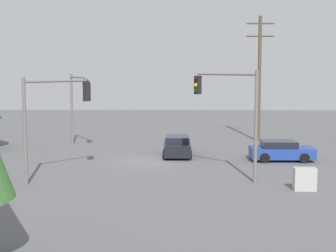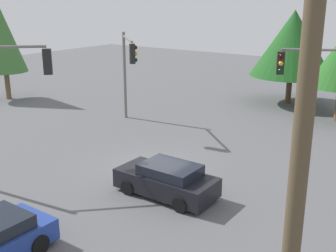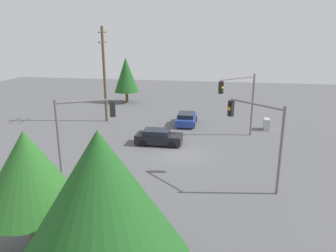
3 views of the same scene
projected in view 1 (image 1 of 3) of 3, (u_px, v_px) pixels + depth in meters
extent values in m
plane|color=#5B5B5E|center=(147.00, 161.00, 33.01)|extent=(80.00, 80.00, 0.00)
cube|color=#233D93|center=(282.00, 153.00, 33.19)|extent=(4.02, 1.87, 0.69)
cube|color=black|center=(279.00, 144.00, 33.14)|extent=(2.21, 1.65, 0.42)
cylinder|color=black|center=(298.00, 153.00, 34.08)|extent=(0.63, 0.22, 0.63)
cylinder|color=black|center=(304.00, 158.00, 32.32)|extent=(0.63, 0.22, 0.63)
cylinder|color=black|center=(260.00, 153.00, 34.12)|extent=(0.63, 0.22, 0.63)
cylinder|color=black|center=(265.00, 158.00, 32.35)|extent=(0.63, 0.22, 0.63)
cube|color=black|center=(177.00, 148.00, 34.95)|extent=(1.77, 4.02, 0.75)
cube|color=black|center=(177.00, 139.00, 35.09)|extent=(1.55, 2.21, 0.42)
cylinder|color=black|center=(190.00, 155.00, 33.73)|extent=(0.22, 0.60, 0.60)
cylinder|color=black|center=(165.00, 154.00, 33.76)|extent=(0.22, 0.60, 0.60)
cylinder|color=black|center=(189.00, 149.00, 36.21)|extent=(0.22, 0.60, 0.60)
cylinder|color=black|center=(165.00, 149.00, 36.23)|extent=(0.22, 0.60, 0.60)
cylinder|color=slate|center=(256.00, 127.00, 26.55)|extent=(0.18, 0.18, 5.87)
cylinder|color=slate|center=(226.00, 74.00, 27.74)|extent=(2.98, 3.04, 0.12)
cube|color=black|center=(198.00, 85.00, 29.30)|extent=(0.44, 0.44, 1.05)
sphere|color=#360503|center=(196.00, 79.00, 29.14)|extent=(0.22, 0.22, 0.22)
sphere|color=orange|center=(196.00, 85.00, 29.18)|extent=(0.22, 0.22, 0.22)
sphere|color=black|center=(196.00, 91.00, 29.22)|extent=(0.22, 0.22, 0.22)
cylinder|color=slate|center=(72.00, 109.00, 39.77)|extent=(0.18, 0.18, 5.50)
cylinder|color=slate|center=(78.00, 77.00, 37.92)|extent=(1.77, 3.20, 0.12)
cube|color=black|center=(86.00, 87.00, 36.41)|extent=(0.41, 0.43, 1.05)
sphere|color=#360503|center=(88.00, 82.00, 36.45)|extent=(0.22, 0.22, 0.22)
sphere|color=orange|center=(88.00, 87.00, 36.49)|extent=(0.22, 0.22, 0.22)
sphere|color=black|center=(88.00, 91.00, 36.53)|extent=(0.22, 0.22, 0.22)
cylinder|color=slate|center=(25.00, 132.00, 26.03)|extent=(0.18, 0.18, 5.51)
cylinder|color=slate|center=(57.00, 81.00, 27.19)|extent=(2.75, 3.02, 0.12)
cube|color=black|center=(87.00, 92.00, 28.70)|extent=(0.44, 0.44, 1.05)
sphere|color=#360503|center=(85.00, 86.00, 28.78)|extent=(0.22, 0.22, 0.22)
sphere|color=orange|center=(85.00, 92.00, 28.82)|extent=(0.22, 0.22, 0.22)
sphere|color=black|center=(85.00, 98.00, 28.86)|extent=(0.22, 0.22, 0.22)
cylinder|color=brown|center=(259.00, 79.00, 41.46)|extent=(0.28, 0.28, 10.07)
cylinder|color=brown|center=(260.00, 23.00, 40.96)|extent=(2.20, 0.12, 0.12)
cylinder|color=brown|center=(260.00, 36.00, 41.08)|extent=(2.20, 0.12, 0.12)
cube|color=#B2B2AD|center=(305.00, 179.00, 25.08)|extent=(1.07, 0.54, 1.12)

